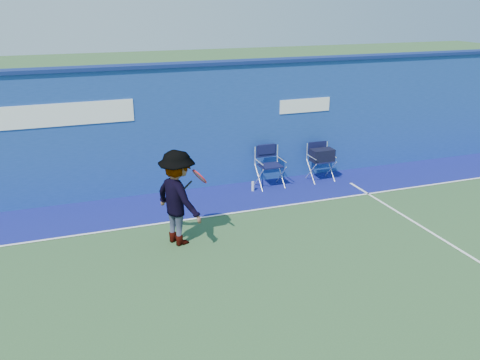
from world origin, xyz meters
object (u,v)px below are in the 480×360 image
object	(u,v)px
directors_chair_right	(321,165)
tennis_player	(178,198)
water_bottle	(253,186)
directors_chair_left	(270,174)

from	to	relation	value
directors_chair_right	tennis_player	distance (m)	4.88
directors_chair_right	tennis_player	bearing A→B (deg)	-152.15
directors_chair_right	tennis_player	size ratio (longest dim) A/B	0.52
water_bottle	tennis_player	size ratio (longest dim) A/B	0.13
water_bottle	directors_chair_left	bearing A→B (deg)	18.19
directors_chair_right	water_bottle	bearing A→B (deg)	-175.44
directors_chair_left	tennis_player	xyz separation A→B (m)	(-2.86, -2.28, 0.59)
directors_chair_right	tennis_player	world-z (taller)	tennis_player
water_bottle	tennis_player	world-z (taller)	tennis_player
water_bottle	tennis_player	bearing A→B (deg)	-137.94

